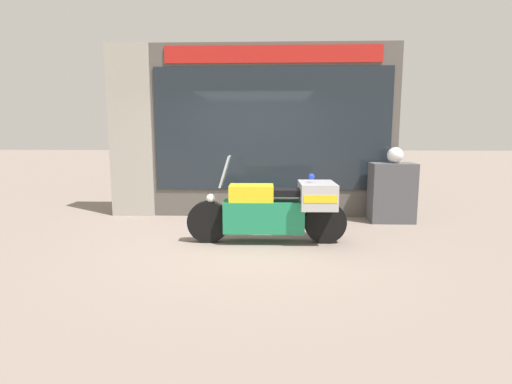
# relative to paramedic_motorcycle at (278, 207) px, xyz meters

# --- Properties ---
(ground_plane) EXTENTS (60.00, 60.00, 0.00)m
(ground_plane) POSITION_rel_paramedic_motorcycle_xyz_m (-0.49, 0.08, -0.55)
(ground_plane) COLOR gray
(shop_building) EXTENTS (5.66, 0.55, 3.36)m
(shop_building) POSITION_rel_paramedic_motorcycle_xyz_m (-0.87, 2.07, 1.14)
(shop_building) COLOR #56514C
(shop_building) RESTS_ON ground
(window_display) EXTENTS (4.35, 0.30, 2.00)m
(window_display) POSITION_rel_paramedic_motorcycle_xyz_m (-0.14, 2.11, -0.07)
(window_display) COLOR slate
(window_display) RESTS_ON ground
(paramedic_motorcycle) EXTENTS (2.43, 0.75, 1.33)m
(paramedic_motorcycle) POSITION_rel_paramedic_motorcycle_xyz_m (0.00, 0.00, 0.00)
(paramedic_motorcycle) COLOR black
(paramedic_motorcycle) RESTS_ON ground
(utility_cabinet) EXTENTS (0.80, 0.51, 1.11)m
(utility_cabinet) POSITION_rel_paramedic_motorcycle_xyz_m (2.15, 1.52, 0.01)
(utility_cabinet) COLOR #4C4C51
(utility_cabinet) RESTS_ON ground
(white_helmet) EXTENTS (0.29, 0.29, 0.29)m
(white_helmet) POSITION_rel_paramedic_motorcycle_xyz_m (2.18, 1.53, 0.71)
(white_helmet) COLOR white
(white_helmet) RESTS_ON utility_cabinet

